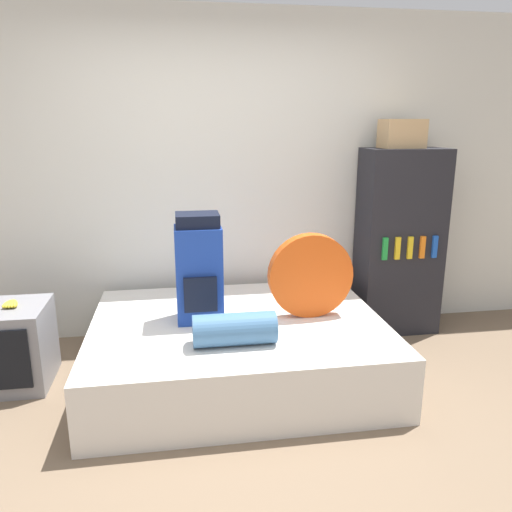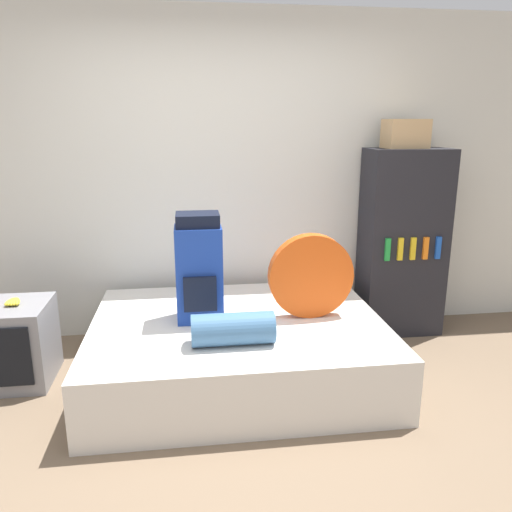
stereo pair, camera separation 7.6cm
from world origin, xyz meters
The scene contains 10 objects.
ground_plane centered at (0.00, 0.00, 0.00)m, with size 16.00×16.00×0.00m, color brown.
wall_back centered at (0.00, 1.75, 1.30)m, with size 8.00×0.05×2.60m.
bed centered at (0.09, 0.85, 0.21)m, with size 1.98×1.54×0.42m.
backpack centered at (-0.16, 0.91, 0.78)m, with size 0.31×0.28×0.74m.
tent_bag centered at (0.60, 0.85, 0.72)m, with size 0.59×0.09×0.59m.
sleeping_roll centered at (0.03, 0.47, 0.52)m, with size 0.50×0.20×0.20m.
television centered at (-1.49, 0.99, 0.28)m, with size 0.61×0.51×0.56m.
banana_bunch centered at (-1.40, 1.00, 0.58)m, with size 0.11×0.14×0.04m.
bookshelf centered at (1.53, 1.49, 0.77)m, with size 0.66×0.40×1.54m.
cardboard_box centered at (1.49, 1.49, 1.65)m, with size 0.32×0.23×0.22m.
Camera 2 is at (-0.21, -2.33, 1.74)m, focal length 35.00 mm.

